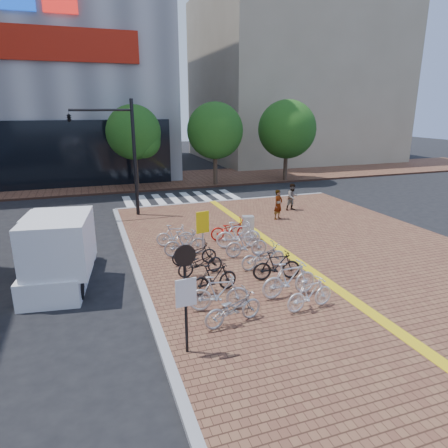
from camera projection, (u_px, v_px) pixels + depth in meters
name	position (u px, v px, depth m)	size (l,w,h in m)	color
ground	(262.00, 284.00, 13.81)	(120.00, 120.00, 0.00)	black
tactile_strip	(421.00, 347.00, 9.87)	(0.40, 34.00, 0.01)	gold
kerb_west	(185.00, 408.00, 7.99)	(0.25, 34.00, 0.15)	gray
kerb_north	(227.00, 201.00, 25.61)	(14.00, 0.25, 0.15)	gray
far_sidewalk	(156.00, 181.00, 32.82)	(70.00, 8.00, 0.15)	brown
building_beige	(291.00, 79.00, 45.97)	(20.00, 18.00, 18.00)	gray
crosswalk	(182.00, 199.00, 26.65)	(7.50, 4.00, 0.01)	silver
street_trees	(228.00, 132.00, 30.07)	(16.20, 4.60, 6.35)	#38281E
bike_0	(233.00, 308.00, 10.85)	(0.62, 1.77, 0.93)	#A3A4A8
bike_1	(219.00, 293.00, 11.57)	(0.51, 1.80, 1.08)	silver
bike_2	(214.00, 278.00, 12.69)	(0.46, 1.64, 0.99)	black
bike_3	(200.00, 263.00, 14.06)	(0.60, 1.71, 0.90)	black
bike_4	(194.00, 253.00, 15.00)	(0.59, 1.70, 0.89)	black
bike_5	(185.00, 243.00, 15.89)	(0.49, 1.74, 1.05)	#B0B0B5
bike_6	(175.00, 235.00, 17.00)	(0.44, 1.57, 0.95)	silver
bike_7	(310.00, 294.00, 11.63)	(0.46, 1.62, 0.97)	white
bike_8	(289.00, 279.00, 12.42)	(0.54, 1.90, 1.14)	silver
bike_9	(277.00, 266.00, 13.67)	(0.48, 1.69, 1.01)	black
bike_10	(263.00, 256.00, 14.63)	(0.63, 1.80, 0.94)	#B1B0B5
bike_11	(246.00, 245.00, 15.74)	(0.48, 1.71, 1.03)	#B3B3B8
bike_12	(239.00, 235.00, 16.76)	(0.54, 1.92, 1.15)	white
bike_13	(231.00, 229.00, 17.82)	(0.64, 1.83, 0.96)	red
pedestrian_a	(278.00, 205.00, 21.05)	(0.57, 0.38, 1.58)	gray
pedestrian_b	(293.00, 197.00, 22.92)	(0.75, 0.59, 1.55)	#474E5A
utility_box	(248.00, 228.00, 17.82)	(0.50, 0.36, 1.09)	silver
yellow_sign	(203.00, 227.00, 15.22)	(0.53, 0.17, 1.94)	#B7B7BC
notice_sign	(186.00, 286.00, 9.19)	(0.51, 0.13, 2.77)	black
traffic_light_pole	(105.00, 137.00, 20.52)	(3.31, 1.27, 6.16)	black
box_truck	(58.00, 250.00, 13.60)	(2.49, 4.60, 2.53)	white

